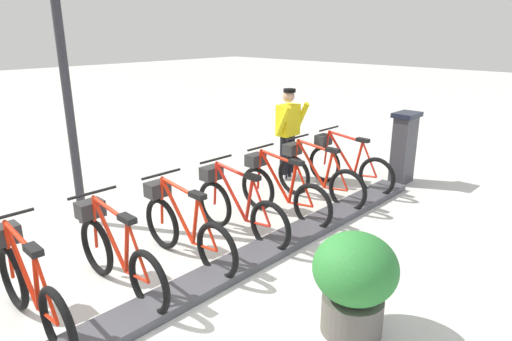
% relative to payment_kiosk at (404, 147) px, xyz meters
% --- Properties ---
extents(ground_plane, '(60.00, 60.00, 0.00)m').
position_rel_payment_kiosk_xyz_m(ground_plane, '(-0.05, 5.16, -0.67)').
color(ground_plane, beige).
extents(dock_rail_base, '(0.44, 9.61, 0.10)m').
position_rel_payment_kiosk_xyz_m(dock_rail_base, '(-0.05, 5.16, -0.62)').
color(dock_rail_base, '#47474C').
rests_on(dock_rail_base, ground).
extents(payment_kiosk, '(0.36, 0.52, 1.28)m').
position_rel_payment_kiosk_xyz_m(payment_kiosk, '(0.00, 0.00, 0.00)').
color(payment_kiosk, '#38383D').
rests_on(payment_kiosk, ground).
extents(bike_docked_0, '(1.72, 0.54, 1.02)m').
position_rel_payment_kiosk_xyz_m(bike_docked_0, '(0.57, 0.96, -0.24)').
color(bike_docked_0, black).
rests_on(bike_docked_0, ground).
extents(bike_docked_1, '(1.72, 0.54, 1.02)m').
position_rel_payment_kiosk_xyz_m(bike_docked_1, '(0.57, 1.84, -0.24)').
color(bike_docked_1, black).
rests_on(bike_docked_1, ground).
extents(bike_docked_2, '(1.72, 0.54, 1.02)m').
position_rel_payment_kiosk_xyz_m(bike_docked_2, '(0.57, 2.72, -0.24)').
color(bike_docked_2, black).
rests_on(bike_docked_2, ground).
extents(bike_docked_3, '(1.72, 0.54, 1.02)m').
position_rel_payment_kiosk_xyz_m(bike_docked_3, '(0.57, 3.60, -0.24)').
color(bike_docked_3, black).
rests_on(bike_docked_3, ground).
extents(bike_docked_4, '(1.72, 0.54, 1.02)m').
position_rel_payment_kiosk_xyz_m(bike_docked_4, '(0.57, 4.48, -0.24)').
color(bike_docked_4, black).
rests_on(bike_docked_4, ground).
extents(bike_docked_5, '(1.72, 0.54, 1.02)m').
position_rel_payment_kiosk_xyz_m(bike_docked_5, '(0.57, 5.36, -0.24)').
color(bike_docked_5, black).
rests_on(bike_docked_5, ground).
extents(bike_docked_6, '(1.72, 0.54, 1.02)m').
position_rel_payment_kiosk_xyz_m(bike_docked_6, '(0.57, 6.24, -0.24)').
color(bike_docked_6, black).
rests_on(bike_docked_6, ground).
extents(worker_near_rack, '(0.46, 0.63, 1.66)m').
position_rel_payment_kiosk_xyz_m(worker_near_rack, '(1.65, 1.23, 0.24)').
color(worker_near_rack, white).
rests_on(worker_near_rack, ground).
extents(lamp_post, '(0.32, 0.32, 4.18)m').
position_rel_payment_kiosk_xyz_m(lamp_post, '(2.53, 4.80, 2.05)').
color(lamp_post, '#2D2D33').
rests_on(lamp_post, ground).
extents(planter_bush, '(0.76, 0.76, 0.97)m').
position_rel_payment_kiosk_xyz_m(planter_bush, '(-1.61, 4.26, -0.12)').
color(planter_bush, '#59544C').
rests_on(planter_bush, ground).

